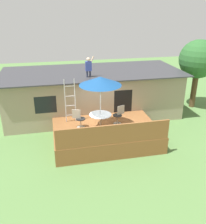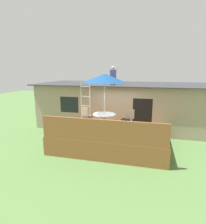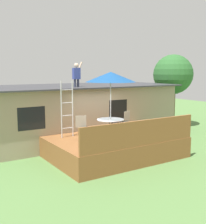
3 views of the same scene
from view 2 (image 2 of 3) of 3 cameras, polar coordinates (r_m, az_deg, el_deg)
ground_plane at (r=9.03m, az=2.34°, el=-10.08°), size 40.00×40.00×0.00m
house at (r=12.07m, az=5.92°, el=2.32°), size 10.50×4.50×2.66m
deck at (r=8.89m, az=2.36°, el=-7.70°), size 4.98×3.43×0.80m
deck_railing at (r=7.07m, az=-0.37°, el=-5.81°), size 4.88×0.08×0.90m
patio_table at (r=8.51m, az=0.42°, el=-1.66°), size 1.04×1.04×0.74m
patio_umbrella at (r=8.25m, az=0.44°, el=10.27°), size 1.90×1.90×2.54m
step_ladder at (r=9.82m, az=-5.31°, el=3.28°), size 0.52×0.04×2.20m
person_figure at (r=10.75m, az=3.14°, el=11.47°), size 0.47×0.20×1.11m
patio_chair_left at (r=9.11m, az=-4.98°, el=-1.58°), size 0.61×0.44×0.92m
patio_chair_right at (r=8.73m, az=7.32°, el=-2.28°), size 0.60×0.44×0.92m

